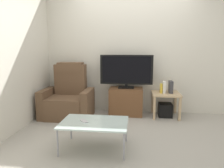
{
  "coord_description": "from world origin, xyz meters",
  "views": [
    {
      "loc": [
        0.09,
        -3.34,
        1.36
      ],
      "look_at": [
        -0.37,
        0.5,
        0.7
      ],
      "focal_mm": 33.32,
      "sensor_mm": 36.0,
      "label": 1
    }
  ],
  "objects_px": {
    "coffee_table": "(94,123)",
    "cell_phone": "(84,121)",
    "book_middle": "(164,87)",
    "recliner_armchair": "(68,98)",
    "subwoofer_box": "(165,110)",
    "game_console": "(171,87)",
    "book_leftmost": "(161,88)",
    "television": "(126,71)",
    "tv_stand": "(126,101)",
    "side_table": "(166,97)"
  },
  "relations": [
    {
      "from": "book_middle",
      "to": "coffee_table",
      "type": "xyz_separation_m",
      "value": [
        -1.1,
        -1.51,
        -0.25
      ]
    },
    {
      "from": "subwoofer_box",
      "to": "coffee_table",
      "type": "distance_m",
      "value": 1.92
    },
    {
      "from": "book_leftmost",
      "to": "game_console",
      "type": "bearing_deg",
      "value": 8.97
    },
    {
      "from": "television",
      "to": "side_table",
      "type": "distance_m",
      "value": 0.95
    },
    {
      "from": "subwoofer_box",
      "to": "cell_phone",
      "type": "bearing_deg",
      "value": -130.24
    },
    {
      "from": "tv_stand",
      "to": "book_middle",
      "type": "xyz_separation_m",
      "value": [
        0.75,
        -0.06,
        0.33
      ]
    },
    {
      "from": "game_console",
      "to": "coffee_table",
      "type": "relative_size",
      "value": 0.27
    },
    {
      "from": "book_leftmost",
      "to": "recliner_armchair",
      "type": "bearing_deg",
      "value": -174.38
    },
    {
      "from": "recliner_armchair",
      "to": "subwoofer_box",
      "type": "height_order",
      "value": "recliner_armchair"
    },
    {
      "from": "book_middle",
      "to": "game_console",
      "type": "relative_size",
      "value": 0.97
    },
    {
      "from": "tv_stand",
      "to": "coffee_table",
      "type": "relative_size",
      "value": 0.75
    },
    {
      "from": "book_middle",
      "to": "game_console",
      "type": "xyz_separation_m",
      "value": [
        0.13,
        0.03,
        0.0
      ]
    },
    {
      "from": "tv_stand",
      "to": "cell_phone",
      "type": "xyz_separation_m",
      "value": [
        -0.49,
        -1.56,
        0.11
      ]
    },
    {
      "from": "cell_phone",
      "to": "tv_stand",
      "type": "bearing_deg",
      "value": 37.09
    },
    {
      "from": "television",
      "to": "book_middle",
      "type": "height_order",
      "value": "television"
    },
    {
      "from": "subwoofer_box",
      "to": "book_middle",
      "type": "bearing_deg",
      "value": -155.3
    },
    {
      "from": "game_console",
      "to": "tv_stand",
      "type": "bearing_deg",
      "value": 178.3
    },
    {
      "from": "coffee_table",
      "to": "tv_stand",
      "type": "bearing_deg",
      "value": 77.44
    },
    {
      "from": "book_middle",
      "to": "game_console",
      "type": "bearing_deg",
      "value": 12.67
    },
    {
      "from": "television",
      "to": "game_console",
      "type": "bearing_deg",
      "value": -2.92
    },
    {
      "from": "side_table",
      "to": "tv_stand",
      "type": "bearing_deg",
      "value": 177.39
    },
    {
      "from": "game_console",
      "to": "book_middle",
      "type": "bearing_deg",
      "value": -167.33
    },
    {
      "from": "side_table",
      "to": "cell_phone",
      "type": "xyz_separation_m",
      "value": [
        -1.29,
        -1.52,
        -0.02
      ]
    },
    {
      "from": "book_middle",
      "to": "television",
      "type": "bearing_deg",
      "value": 174.3
    },
    {
      "from": "book_leftmost",
      "to": "coffee_table",
      "type": "xyz_separation_m",
      "value": [
        -1.05,
        -1.51,
        -0.22
      ]
    },
    {
      "from": "subwoofer_box",
      "to": "book_leftmost",
      "type": "distance_m",
      "value": 0.46
    },
    {
      "from": "television",
      "to": "coffee_table",
      "type": "xyz_separation_m",
      "value": [
        -0.35,
        -1.58,
        -0.56
      ]
    },
    {
      "from": "subwoofer_box",
      "to": "game_console",
      "type": "xyz_separation_m",
      "value": [
        0.09,
        0.01,
        0.48
      ]
    },
    {
      "from": "coffee_table",
      "to": "cell_phone",
      "type": "xyz_separation_m",
      "value": [
        -0.14,
        0.0,
        0.03
      ]
    },
    {
      "from": "television",
      "to": "subwoofer_box",
      "type": "bearing_deg",
      "value": -3.97
    },
    {
      "from": "side_table",
      "to": "coffee_table",
      "type": "bearing_deg",
      "value": -126.9
    },
    {
      "from": "tv_stand",
      "to": "coffee_table",
      "type": "distance_m",
      "value": 1.6
    },
    {
      "from": "television",
      "to": "coffee_table",
      "type": "distance_m",
      "value": 1.71
    },
    {
      "from": "game_console",
      "to": "television",
      "type": "bearing_deg",
      "value": 177.08
    },
    {
      "from": "game_console",
      "to": "cell_phone",
      "type": "bearing_deg",
      "value": -131.97
    },
    {
      "from": "tv_stand",
      "to": "game_console",
      "type": "relative_size",
      "value": 2.83
    },
    {
      "from": "side_table",
      "to": "cell_phone",
      "type": "distance_m",
      "value": 1.99
    },
    {
      "from": "side_table",
      "to": "book_leftmost",
      "type": "bearing_deg",
      "value": -168.69
    },
    {
      "from": "book_leftmost",
      "to": "cell_phone",
      "type": "height_order",
      "value": "book_leftmost"
    },
    {
      "from": "recliner_armchair",
      "to": "game_console",
      "type": "distance_m",
      "value": 2.07
    },
    {
      "from": "subwoofer_box",
      "to": "coffee_table",
      "type": "height_order",
      "value": "coffee_table"
    },
    {
      "from": "television",
      "to": "book_middle",
      "type": "distance_m",
      "value": 0.82
    },
    {
      "from": "recliner_armchair",
      "to": "book_middle",
      "type": "distance_m",
      "value": 1.94
    },
    {
      "from": "television",
      "to": "game_console",
      "type": "height_order",
      "value": "television"
    },
    {
      "from": "cell_phone",
      "to": "coffee_table",
      "type": "bearing_deg",
      "value": -36.88
    },
    {
      "from": "subwoofer_box",
      "to": "game_console",
      "type": "bearing_deg",
      "value": 6.34
    },
    {
      "from": "coffee_table",
      "to": "cell_phone",
      "type": "distance_m",
      "value": 0.15
    },
    {
      "from": "subwoofer_box",
      "to": "coffee_table",
      "type": "xyz_separation_m",
      "value": [
        -1.15,
        -1.53,
        0.23
      ]
    },
    {
      "from": "subwoofer_box",
      "to": "game_console",
      "type": "relative_size",
      "value": 1.11
    },
    {
      "from": "recliner_armchair",
      "to": "cell_phone",
      "type": "bearing_deg",
      "value": -53.5
    }
  ]
}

